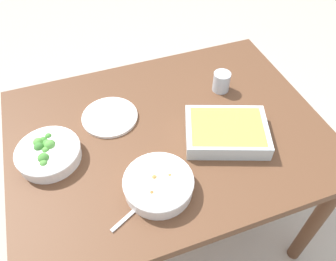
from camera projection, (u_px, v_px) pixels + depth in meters
The scene contains 9 objects.
ground_plane at pixel (168, 220), 1.84m from camera, with size 6.00×6.00×0.00m, color #B2A899.
dining_table at pixel (168, 145), 1.35m from camera, with size 1.20×0.90×0.74m.
stew_bowl at pixel (158, 184), 1.09m from camera, with size 0.23×0.23×0.06m.
broccoli_bowl at pixel (48, 153), 1.17m from camera, with size 0.23×0.23×0.07m.
baking_dish at pixel (226, 131), 1.24m from camera, with size 0.36×0.31×0.06m.
drink_cup at pixel (221, 82), 1.41m from camera, with size 0.07×0.07×0.08m.
side_plate at pixel (110, 117), 1.32m from camera, with size 0.22×0.22×0.01m, color white.
spoon_by_stew at pixel (139, 207), 1.06m from camera, with size 0.16×0.10×0.01m.
spoon_by_broccoli at pixel (63, 155), 1.20m from camera, with size 0.18×0.03×0.01m.
Camera 1 is at (0.29, 0.81, 1.70)m, focal length 35.77 mm.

